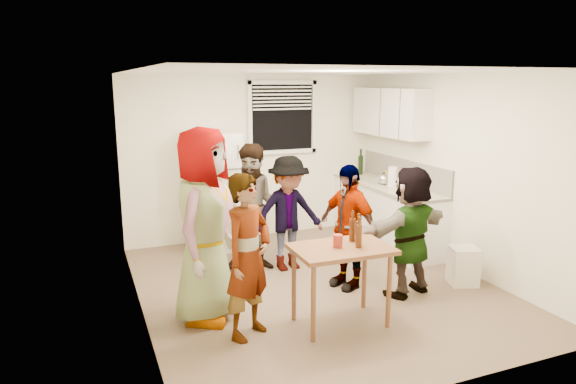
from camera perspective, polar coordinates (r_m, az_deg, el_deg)
name	(u,v)px	position (r m, az deg, el deg)	size (l,w,h in m)	color
room	(316,286)	(6.24, 3.10, -10.42)	(4.00, 4.50, 2.50)	white
window	(282,118)	(7.98, -0.62, 8.27)	(1.12, 0.10, 1.06)	white
refrigerator	(214,191)	(7.45, -8.27, 0.09)	(0.70, 0.70, 1.70)	white
counter_lower	(386,215)	(7.85, 10.82, -2.53)	(0.60, 2.20, 0.86)	white
countertop	(387,186)	(7.75, 10.95, 0.69)	(0.64, 2.22, 0.04)	beige
backsplash	(404,171)	(7.87, 12.75, 2.27)	(0.03, 2.20, 0.36)	#B7B1A7
upper_cabinets	(390,112)	(7.85, 11.27, 8.71)	(0.34, 1.60, 0.70)	white
kettle	(383,184)	(7.74, 10.56, 0.84)	(0.24, 0.20, 0.20)	silver
paper_towel	(392,187)	(7.60, 11.49, 0.60)	(0.13, 0.13, 0.29)	white
wine_bottle	(360,174)	(8.51, 8.03, 1.95)	(0.08, 0.08, 0.31)	black
beer_bottle_counter	(408,194)	(7.16, 13.14, -0.19)	(0.06, 0.06, 0.22)	#47230C
blue_cup	(409,197)	(6.95, 13.30, -0.57)	(0.10, 0.10, 0.13)	#2532CF
picture_frame	(387,175)	(8.13, 10.97, 1.85)	(0.02, 0.16, 0.13)	#D9B553
trash_bin	(463,264)	(6.56, 18.90, -7.59)	(0.31, 0.31, 0.46)	white
serving_table	(340,323)	(5.39, 5.78, -14.29)	(0.96, 0.64, 0.81)	brown
beer_bottle_table	(352,241)	(5.27, 7.12, -5.44)	(0.06, 0.06, 0.23)	#47230C
red_cup	(338,247)	(5.07, 5.53, -6.10)	(0.09, 0.09, 0.13)	#9C2E1F
guest_grey	(207,317)	(5.55, -8.95, -13.57)	(0.97, 1.98, 0.63)	#979797
guest_stripe	(249,334)	(5.17, -4.31, -15.48)	(0.58, 1.58, 0.38)	#141933
guest_back_left	(256,268)	(6.80, -3.52, -8.47)	(0.80, 1.64, 0.62)	brown
guest_back_right	(288,268)	(6.79, 0.03, -8.47)	(0.96, 1.48, 0.55)	#3E3D42
guest_black	(346,286)	(6.29, 6.48, -10.30)	(0.86, 1.47, 0.36)	black
guest_orange	(407,293)	(6.20, 13.08, -10.88)	(1.38, 1.49, 0.44)	#C26038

